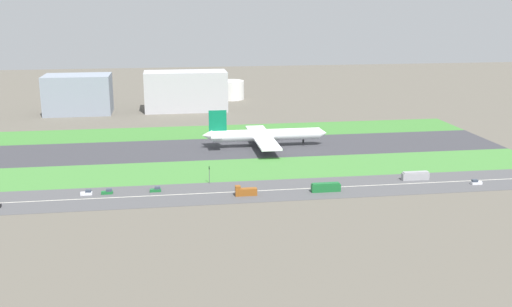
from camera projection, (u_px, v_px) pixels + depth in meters
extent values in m
plane|color=#5B564C|center=(231.00, 148.00, 305.40)|extent=(800.00, 800.00, 0.00)
cube|color=#38383D|center=(231.00, 148.00, 305.39)|extent=(280.00, 46.00, 0.10)
cube|color=#3D7A33|center=(223.00, 131.00, 344.67)|extent=(280.00, 36.00, 0.10)
cube|color=#427F38|center=(241.00, 169.00, 266.11)|extent=(280.00, 36.00, 0.10)
cube|color=#4C4C4F|center=(252.00, 191.00, 235.46)|extent=(280.00, 28.00, 0.10)
cube|color=silver|center=(252.00, 191.00, 235.44)|extent=(266.00, 0.50, 0.01)
cylinder|color=white|center=(266.00, 135.00, 306.55)|extent=(56.00, 6.00, 6.00)
cone|color=white|center=(323.00, 133.00, 310.97)|extent=(4.00, 5.70, 5.70)
cone|color=white|center=(207.00, 135.00, 301.86)|extent=(5.00, 5.40, 5.40)
cube|color=#0C724C|center=(218.00, 121.00, 300.90)|extent=(9.00, 0.80, 11.00)
cube|color=white|center=(216.00, 135.00, 302.47)|extent=(6.00, 16.00, 0.60)
cube|color=white|center=(258.00, 131.00, 320.92)|extent=(10.00, 26.00, 1.00)
cylinder|color=gray|center=(262.00, 138.00, 315.86)|extent=(5.00, 3.20, 3.20)
cube|color=white|center=(267.00, 144.00, 292.18)|extent=(10.00, 26.00, 1.00)
cylinder|color=gray|center=(267.00, 145.00, 298.62)|extent=(5.00, 3.20, 3.20)
cylinder|color=black|center=(303.00, 142.00, 310.57)|extent=(1.00, 1.00, 3.20)
cylinder|color=black|center=(258.00, 142.00, 310.44)|extent=(1.00, 1.00, 3.20)
cylinder|color=black|center=(260.00, 145.00, 303.74)|extent=(1.00, 1.00, 3.20)
cube|color=#19662D|center=(107.00, 193.00, 231.81)|extent=(4.40, 1.80, 1.10)
cube|color=#333D4C|center=(109.00, 190.00, 231.68)|extent=(2.20, 1.66, 0.90)
cube|color=#99999E|center=(415.00, 176.00, 250.23)|extent=(11.60, 2.50, 3.00)
cube|color=#99999E|center=(416.00, 172.00, 249.81)|extent=(10.80, 2.30, 0.50)
cube|color=silver|center=(476.00, 183.00, 244.15)|extent=(4.40, 1.80, 1.10)
cube|color=#333D4C|center=(475.00, 181.00, 243.79)|extent=(2.20, 1.66, 0.90)
cube|color=brown|center=(246.00, 192.00, 229.88)|extent=(8.40, 2.50, 2.80)
cube|color=brown|center=(238.00, 187.00, 228.91)|extent=(2.00, 2.30, 1.20)
cube|color=#19662D|center=(155.00, 190.00, 234.55)|extent=(4.40, 1.80, 1.10)
cube|color=#333D4C|center=(157.00, 188.00, 234.42)|extent=(2.20, 1.66, 0.90)
cube|color=silver|center=(86.00, 194.00, 230.66)|extent=(4.40, 1.80, 1.10)
cube|color=#333D4C|center=(88.00, 191.00, 230.53)|extent=(2.20, 1.66, 0.90)
cube|color=#19662D|center=(326.00, 188.00, 234.53)|extent=(11.60, 2.50, 3.00)
cube|color=#19662D|center=(326.00, 184.00, 234.08)|extent=(10.80, 2.30, 0.50)
cylinder|color=#4C4C51|center=(209.00, 176.00, 244.84)|extent=(0.24, 0.24, 6.00)
cube|color=black|center=(209.00, 168.00, 243.96)|extent=(0.36, 0.36, 1.20)
sphere|color=#19D826|center=(209.00, 167.00, 243.69)|extent=(0.24, 0.24, 0.24)
cube|color=gray|center=(78.00, 94.00, 398.17)|extent=(43.30, 28.68, 25.88)
cube|color=#B2B2B7|center=(186.00, 91.00, 408.58)|extent=(55.82, 24.63, 27.01)
cylinder|color=silver|center=(187.00, 91.00, 453.71)|extent=(23.71, 23.71, 13.67)
cylinder|color=silver|center=(230.00, 90.00, 458.46)|extent=(21.94, 21.94, 14.21)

